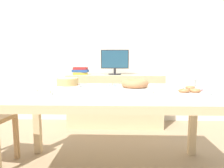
# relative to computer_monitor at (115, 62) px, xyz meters

# --- Properties ---
(wall_back) EXTENTS (8.00, 0.10, 2.60)m
(wall_back) POSITION_rel_computer_monitor_xyz_m (0.01, 0.30, 0.31)
(wall_back) COLOR silver
(wall_back) RESTS_ON ground
(dining_table) EXTENTS (1.82, 0.90, 0.78)m
(dining_table) POSITION_rel_computer_monitor_xyz_m (0.01, -1.34, -0.30)
(dining_table) COLOR silver
(dining_table) RESTS_ON ground
(sideboard) EXTENTS (1.44, 0.44, 0.80)m
(sideboard) POSITION_rel_computer_monitor_xyz_m (0.01, 0.00, -0.59)
(sideboard) COLOR #D1B284
(sideboard) RESTS_ON ground
(computer_monitor) EXTENTS (0.42, 0.20, 0.38)m
(computer_monitor) POSITION_rel_computer_monitor_xyz_m (0.00, 0.00, 0.00)
(computer_monitor) COLOR #262628
(computer_monitor) RESTS_ON sideboard
(book_stack) EXTENTS (0.25, 0.18, 0.11)m
(book_stack) POSITION_rel_computer_monitor_xyz_m (-0.53, 0.00, -0.13)
(book_stack) COLOR #B29933
(book_stack) RESTS_ON sideboard
(cake_chocolate_round) EXTENTS (0.27, 0.27, 0.08)m
(cake_chocolate_round) POSITION_rel_computer_monitor_xyz_m (-0.44, -1.15, -0.18)
(cake_chocolate_round) COLOR silver
(cake_chocolate_round) RESTS_ON dining_table
(cake_golden_bundt) EXTENTS (0.30, 0.30, 0.08)m
(cake_golden_bundt) POSITION_rel_computer_monitor_xyz_m (0.20, -1.26, -0.18)
(cake_golden_bundt) COLOR silver
(cake_golden_bundt) RESTS_ON dining_table
(pastry_platter) EXTENTS (0.36, 0.36, 0.04)m
(pastry_platter) POSITION_rel_computer_monitor_xyz_m (0.60, -1.46, -0.20)
(pastry_platter) COLOR silver
(pastry_platter) RESTS_ON dining_table
(plate_stack) EXTENTS (0.21, 0.21, 0.07)m
(plate_stack) POSITION_rel_computer_monitor_xyz_m (0.72, -1.04, -0.18)
(plate_stack) COLOR silver
(plate_stack) RESTS_ON dining_table
(tealight_near_cakes) EXTENTS (0.04, 0.04, 0.04)m
(tealight_near_cakes) POSITION_rel_computer_monitor_xyz_m (0.09, -1.07, -0.20)
(tealight_near_cakes) COLOR silver
(tealight_near_cakes) RESTS_ON dining_table
(tealight_right_edge) EXTENTS (0.04, 0.04, 0.04)m
(tealight_right_edge) POSITION_rel_computer_monitor_xyz_m (-0.57, -1.55, -0.20)
(tealight_right_edge) COLOR silver
(tealight_right_edge) RESTS_ON dining_table
(tealight_near_front) EXTENTS (0.04, 0.04, 0.04)m
(tealight_near_front) POSITION_rel_computer_monitor_xyz_m (-0.46, -1.60, -0.20)
(tealight_near_front) COLOR silver
(tealight_near_front) RESTS_ON dining_table
(tealight_left_edge) EXTENTS (0.04, 0.04, 0.04)m
(tealight_left_edge) POSITION_rel_computer_monitor_xyz_m (0.31, -1.60, -0.20)
(tealight_left_edge) COLOR silver
(tealight_left_edge) RESTS_ON dining_table
(tealight_centre) EXTENTS (0.04, 0.04, 0.04)m
(tealight_centre) POSITION_rel_computer_monitor_xyz_m (-0.01, -1.16, -0.20)
(tealight_centre) COLOR silver
(tealight_centre) RESTS_ON dining_table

